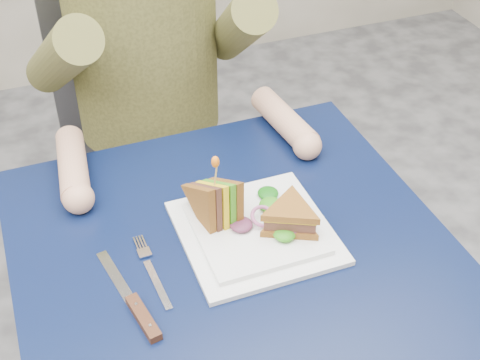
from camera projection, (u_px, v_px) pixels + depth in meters
name	position (u px, v px, depth m)	size (l,w,h in m)	color
table	(236.00, 282.00, 1.21)	(0.75, 0.75, 0.73)	black
chair	(145.00, 129.00, 1.78)	(0.42, 0.40, 0.93)	#47474C
diner	(143.00, 16.00, 1.46)	(0.54, 0.59, 0.74)	#4B4922
plate	(255.00, 231.00, 1.18)	(0.26, 0.26, 0.02)	white
sandwich_flat	(290.00, 217.00, 1.16)	(0.16, 0.16, 0.05)	brown
sandwich_upright	(217.00, 203.00, 1.17)	(0.09, 0.15, 0.15)	brown
fork	(153.00, 273.00, 1.11)	(0.02, 0.18, 0.01)	silver
knife	(138.00, 310.00, 1.05)	(0.06, 0.22, 0.02)	silver
toothpick	(216.00, 175.00, 1.13)	(0.00, 0.00, 0.06)	tan
toothpick_frill	(215.00, 162.00, 1.11)	(0.01, 0.01, 0.02)	orange
lettuce_spill	(256.00, 218.00, 1.18)	(0.15, 0.13, 0.02)	#337A14
onion_ring	(262.00, 216.00, 1.17)	(0.04, 0.04, 0.01)	#9E4C7A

